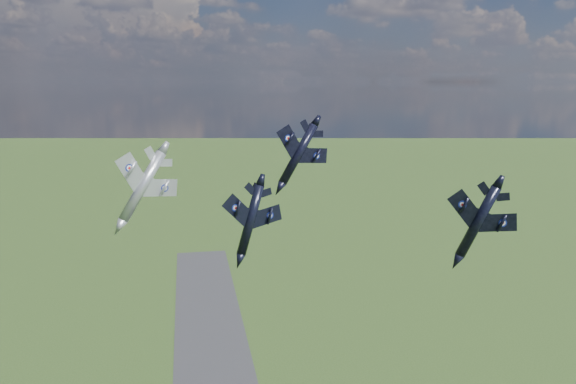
{
  "coord_description": "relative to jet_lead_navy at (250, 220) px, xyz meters",
  "views": [
    {
      "loc": [
        -7.19,
        -71.79,
        98.55
      ],
      "look_at": [
        7.76,
        9.43,
        82.32
      ],
      "focal_mm": 35.0,
      "sensor_mm": 36.0,
      "label": 1
    }
  ],
  "objects": [
    {
      "name": "jet_lead_navy",
      "position": [
        0.0,
        0.0,
        0.0
      ],
      "size": [
        14.39,
        16.7,
        5.84
      ],
      "primitive_type": null,
      "rotation": [
        0.0,
        0.31,
        0.31
      ],
      "color": "black"
    },
    {
      "name": "jet_left_silver",
      "position": [
        -15.15,
        5.21,
        4.44
      ],
      "size": [
        16.36,
        18.68,
        8.87
      ],
      "primitive_type": null,
      "rotation": [
        0.0,
        0.59,
        0.41
      ],
      "color": "#A7ABB1"
    },
    {
      "name": "jet_right_navy",
      "position": [
        28.25,
        -12.55,
        1.53
      ],
      "size": [
        14.66,
        16.7,
        6.58
      ],
      "primitive_type": null,
      "rotation": [
        0.0,
        0.41,
        -0.37
      ],
      "color": "black"
    },
    {
      "name": "jet_high_navy",
      "position": [
        11.43,
        21.96,
        6.46
      ],
      "size": [
        15.0,
        18.65,
        9.14
      ],
      "primitive_type": null,
      "rotation": [
        0.0,
        0.55,
        0.2
      ],
      "color": "black"
    }
  ]
}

